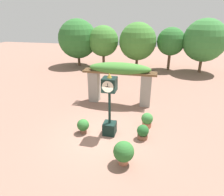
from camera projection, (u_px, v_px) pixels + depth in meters
ground_plane at (103, 135)px, 9.58m from camera, size 60.00×60.00×0.00m
pedestal_clock at (110, 105)px, 9.13m from camera, size 0.62×0.67×3.04m
pergola at (119, 75)px, 12.40m from camera, size 4.60×1.24×2.66m
potted_plant_near_left at (83, 126)px, 9.64m from camera, size 0.59×0.59×0.72m
potted_plant_near_right at (147, 120)px, 10.15m from camera, size 0.59×0.59×0.78m
potted_plant_far_left at (124, 152)px, 7.55m from camera, size 0.80×0.80×0.97m
potted_plant_far_right at (143, 132)px, 9.19m from camera, size 0.55×0.55×0.70m
tree_line at (133, 40)px, 20.48m from camera, size 16.97×4.19×5.11m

